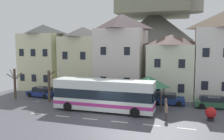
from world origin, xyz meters
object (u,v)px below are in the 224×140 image
(pedestrian_00, at_px, (146,102))
(pedestrian_01, at_px, (166,111))
(townhouse_01, at_px, (83,59))
(townhouse_02, at_px, (122,54))
(hilltop_castle, at_px, (155,41))
(pedestrian_02, at_px, (166,104))
(bare_tree_01, at_px, (15,83))
(townhouse_04, at_px, (223,56))
(parked_car_01, at_px, (42,92))
(transit_bus, at_px, (104,95))
(parked_car_02, at_px, (214,102))
(townhouse_00, at_px, (44,57))
(parked_car_00, at_px, (73,94))
(public_bench, at_px, (151,100))
(harbour_buoy, at_px, (211,113))
(bus_shelter, at_px, (148,81))
(parked_car_03, at_px, (167,99))
(townhouse_03, at_px, (171,66))
(bare_tree_00, at_px, (49,85))

(pedestrian_00, relative_size, pedestrian_01, 0.93)
(townhouse_01, height_order, townhouse_02, townhouse_02)
(hilltop_castle, relative_size, pedestrian_02, 24.84)
(bare_tree_01, bearing_deg, townhouse_04, 16.25)
(townhouse_02, distance_m, parked_car_01, 12.82)
(transit_bus, relative_size, parked_car_02, 2.43)
(townhouse_00, distance_m, parked_car_00, 10.47)
(public_bench, relative_size, harbour_buoy, 1.12)
(pedestrian_01, height_order, bare_tree_01, bare_tree_01)
(bus_shelter, height_order, parked_car_03, bus_shelter)
(transit_bus, distance_m, pedestrian_00, 4.93)
(townhouse_03, bearing_deg, parked_car_01, -161.08)
(transit_bus, height_order, pedestrian_02, transit_bus)
(pedestrian_00, height_order, bare_tree_01, bare_tree_01)
(bus_shelter, distance_m, harbour_buoy, 7.61)
(townhouse_02, distance_m, bare_tree_00, 11.80)
(hilltop_castle, xyz_separation_m, pedestrian_01, (5.22, -31.87, -7.17))
(townhouse_01, height_order, bus_shelter, townhouse_01)
(public_bench, distance_m, bare_tree_01, 18.22)
(townhouse_02, distance_m, transit_bus, 11.39)
(bus_shelter, bearing_deg, townhouse_00, 160.12)
(bare_tree_01, bearing_deg, pedestrian_02, -1.90)
(bare_tree_01, bearing_deg, bare_tree_00, -1.46)
(harbour_buoy, distance_m, bare_tree_00, 19.04)
(townhouse_00, xyz_separation_m, parked_car_03, (20.29, -4.68, -4.62))
(townhouse_00, bearing_deg, transit_bus, -35.26)
(townhouse_03, xyz_separation_m, bare_tree_00, (-14.48, -8.15, -2.23))
(townhouse_03, relative_size, hilltop_castle, 0.23)
(public_bench, height_order, bare_tree_01, bare_tree_01)
(townhouse_02, distance_m, townhouse_03, 7.45)
(bus_shelter, distance_m, parked_car_03, 3.65)
(townhouse_02, xyz_separation_m, pedestrian_01, (7.61, -11.82, -4.98))
(hilltop_castle, height_order, bus_shelter, hilltop_castle)
(harbour_buoy, bearing_deg, public_bench, 142.25)
(parked_car_00, xyz_separation_m, pedestrian_01, (12.89, -5.91, 0.31))
(townhouse_01, distance_m, parked_car_01, 8.25)
(townhouse_03, bearing_deg, townhouse_04, -2.57)
(townhouse_01, distance_m, townhouse_02, 6.29)
(townhouse_02, bearing_deg, bus_shelter, -54.67)
(transit_bus, height_order, public_bench, transit_bus)
(hilltop_castle, bearing_deg, bus_shelter, -84.16)
(pedestrian_00, bearing_deg, transit_bus, -151.54)
(parked_car_00, bearing_deg, parked_car_01, 4.98)
(transit_bus, xyz_separation_m, pedestrian_02, (6.50, 1.52, -0.86))
(townhouse_01, distance_m, public_bench, 13.59)
(pedestrian_01, height_order, bare_tree_00, bare_tree_00)
(parked_car_03, bearing_deg, bare_tree_00, -172.80)
(bus_shelter, xyz_separation_m, pedestrian_02, (2.15, -1.72, -2.14))
(parked_car_01, bearing_deg, bare_tree_00, 146.60)
(hilltop_castle, relative_size, bare_tree_01, 9.43)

